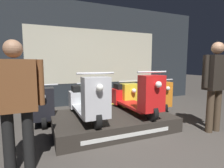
% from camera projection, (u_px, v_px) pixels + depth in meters
% --- Properties ---
extents(ground_plane, '(30.00, 30.00, 0.00)m').
position_uv_depth(ground_plane, '(182.00, 161.00, 2.36)').
color(ground_plane, '#423D38').
extents(shop_wall_back, '(7.71, 0.09, 3.20)m').
position_uv_depth(shop_wall_back, '(96.00, 55.00, 5.68)').
color(shop_wall_back, '#23282D').
rests_on(shop_wall_back, ground_plane).
extents(display_platform, '(2.33, 1.53, 0.28)m').
position_uv_depth(display_platform, '(112.00, 121.00, 3.61)').
color(display_platform, '#2D2823').
rests_on(display_platform, ground_plane).
extents(scooter_display_left, '(0.60, 1.69, 0.91)m').
position_uv_depth(scooter_display_left, '(87.00, 100.00, 3.31)').
color(scooter_display_left, black).
rests_on(scooter_display_left, display_platform).
extents(scooter_display_right, '(0.60, 1.69, 0.91)m').
position_uv_depth(scooter_display_right, '(135.00, 96.00, 3.71)').
color(scooter_display_right, black).
rests_on(scooter_display_right, display_platform).
extents(scooter_backrow_0, '(0.60, 1.69, 0.91)m').
position_uv_depth(scooter_backrow_0, '(43.00, 105.00, 4.06)').
color(scooter_backrow_0, black).
rests_on(scooter_backrow_0, ground_plane).
extents(scooter_backrow_1, '(0.60, 1.69, 0.91)m').
position_uv_depth(scooter_backrow_1, '(85.00, 102.00, 4.44)').
color(scooter_backrow_1, black).
rests_on(scooter_backrow_1, ground_plane).
extents(scooter_backrow_2, '(0.60, 1.69, 0.91)m').
position_uv_depth(scooter_backrow_2, '(120.00, 99.00, 4.82)').
color(scooter_backrow_2, black).
rests_on(scooter_backrow_2, ground_plane).
extents(scooter_backrow_3, '(0.60, 1.69, 0.91)m').
position_uv_depth(scooter_backrow_3, '(150.00, 96.00, 5.19)').
color(scooter_backrow_3, black).
rests_on(scooter_backrow_3, ground_plane).
extents(person_left_browsing, '(0.63, 0.26, 1.58)m').
position_uv_depth(person_left_browsing, '(16.00, 96.00, 2.04)').
color(person_left_browsing, black).
rests_on(person_left_browsing, ground_plane).
extents(person_right_browsing, '(0.60, 0.25, 1.71)m').
position_uv_depth(person_right_browsing, '(216.00, 79.00, 3.30)').
color(person_right_browsing, '#473828').
rests_on(person_right_browsing, ground_plane).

